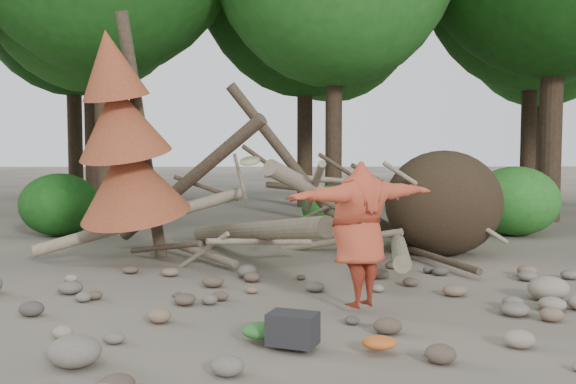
{
  "coord_description": "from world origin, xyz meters",
  "views": [
    {
      "loc": [
        -0.61,
        -7.59,
        2.04
      ],
      "look_at": [
        -0.39,
        1.5,
        1.4
      ],
      "focal_mm": 40.0,
      "sensor_mm": 36.0,
      "label": 1
    }
  ],
  "objects": [
    {
      "name": "ground",
      "position": [
        0.0,
        0.0,
        0.0
      ],
      "size": [
        120.0,
        120.0,
        0.0
      ],
      "primitive_type": "plane",
      "color": "#514C44",
      "rests_on": "ground"
    },
    {
      "name": "deadfall_pile",
      "position": [
        2.02,
        4.24,
        0.95
      ],
      "size": [
        8.55,
        5.24,
        3.3
      ],
      "color": "#332619",
      "rests_on": "ground"
    },
    {
      "name": "dead_conifer",
      "position": [
        -3.12,
        3.37,
        2.11
      ],
      "size": [
        2.06,
        2.16,
        4.35
      ],
      "color": "#4C3F30",
      "rests_on": "ground"
    },
    {
      "name": "bush_left",
      "position": [
        -5.5,
        7.2,
        0.72
      ],
      "size": [
        1.8,
        1.8,
        1.44
      ],
      "primitive_type": "ellipsoid",
      "color": "#184F15",
      "rests_on": "ground"
    },
    {
      "name": "bush_mid",
      "position": [
        0.8,
        7.8,
        0.56
      ],
      "size": [
        1.4,
        1.4,
        1.12
      ],
      "primitive_type": "ellipsoid",
      "color": "#21641D",
      "rests_on": "ground"
    },
    {
      "name": "bush_right",
      "position": [
        5.0,
        7.0,
        0.8
      ],
      "size": [
        2.0,
        2.0,
        1.6
      ],
      "primitive_type": "ellipsoid",
      "color": "#2A7624",
      "rests_on": "ground"
    },
    {
      "name": "frisbee_thrower",
      "position": [
        0.45,
        0.18,
        0.98
      ],
      "size": [
        2.58,
        1.63,
        1.86
      ],
      "color": "#AF3F27",
      "rests_on": "ground"
    },
    {
      "name": "backpack",
      "position": [
        -0.41,
        -1.29,
        0.16
      ],
      "size": [
        0.57,
        0.48,
        0.32
      ],
      "primitive_type": "cube",
      "rotation": [
        0.0,
        0.0,
        -0.39
      ],
      "color": "black",
      "rests_on": "ground"
    },
    {
      "name": "cloth_green",
      "position": [
        -0.71,
        -1.04,
        0.08
      ],
      "size": [
        0.44,
        0.37,
        0.17
      ],
      "primitive_type": "ellipsoid",
      "color": "#296327",
      "rests_on": "ground"
    },
    {
      "name": "cloth_orange",
      "position": [
        0.44,
        -1.42,
        0.06
      ],
      "size": [
        0.35,
        0.29,
        0.13
      ],
      "primitive_type": "ellipsoid",
      "color": "#B7541F",
      "rests_on": "ground"
    },
    {
      "name": "boulder_front_left",
      "position": [
        -2.45,
        -1.73,
        0.15
      ],
      "size": [
        0.5,
        0.45,
        0.3
      ],
      "primitive_type": "ellipsoid",
      "color": "slate",
      "rests_on": "ground"
    },
    {
      "name": "boulder_mid_right",
      "position": [
        3.06,
        0.72,
        0.16
      ],
      "size": [
        0.54,
        0.49,
        0.33
      ],
      "primitive_type": "ellipsoid",
      "color": "gray",
      "rests_on": "ground"
    }
  ]
}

